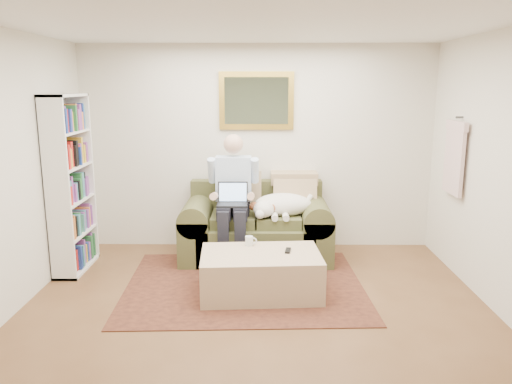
{
  "coord_description": "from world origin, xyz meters",
  "views": [
    {
      "loc": [
        0.04,
        -3.89,
        2.09
      ],
      "look_at": [
        -0.0,
        1.43,
        0.95
      ],
      "focal_mm": 35.0,
      "sensor_mm": 36.0,
      "label": 1
    }
  ],
  "objects_px": {
    "seated_man": "(233,200)",
    "sleeping_dog": "(283,205)",
    "coffee_mug": "(249,241)",
    "ottoman": "(261,274)",
    "sofa": "(256,233)",
    "bookshelf": "(70,184)",
    "laptop": "(233,199)"
  },
  "relations": [
    {
      "from": "sofa",
      "to": "laptop",
      "type": "height_order",
      "value": "laptop"
    },
    {
      "from": "laptop",
      "to": "bookshelf",
      "type": "height_order",
      "value": "bookshelf"
    },
    {
      "from": "bookshelf",
      "to": "laptop",
      "type": "bearing_deg",
      "value": 5.44
    },
    {
      "from": "seated_man",
      "to": "bookshelf",
      "type": "distance_m",
      "value": 1.85
    },
    {
      "from": "sofa",
      "to": "bookshelf",
      "type": "bearing_deg",
      "value": -168.93
    },
    {
      "from": "coffee_mug",
      "to": "bookshelf",
      "type": "relative_size",
      "value": 0.05
    },
    {
      "from": "sofa",
      "to": "bookshelf",
      "type": "xyz_separation_m",
      "value": [
        -2.09,
        -0.41,
        0.69
      ]
    },
    {
      "from": "ottoman",
      "to": "sleeping_dog",
      "type": "bearing_deg",
      "value": 75.42
    },
    {
      "from": "sleeping_dog",
      "to": "ottoman",
      "type": "bearing_deg",
      "value": -104.58
    },
    {
      "from": "seated_man",
      "to": "sofa",
      "type": "bearing_deg",
      "value": 31.45
    },
    {
      "from": "seated_man",
      "to": "ottoman",
      "type": "relative_size",
      "value": 1.27
    },
    {
      "from": "seated_man",
      "to": "bookshelf",
      "type": "xyz_separation_m",
      "value": [
        -1.82,
        -0.24,
        0.24
      ]
    },
    {
      "from": "ottoman",
      "to": "coffee_mug",
      "type": "relative_size",
      "value": 11.97
    },
    {
      "from": "seated_man",
      "to": "ottoman",
      "type": "distance_m",
      "value": 1.14
    },
    {
      "from": "seated_man",
      "to": "coffee_mug",
      "type": "height_order",
      "value": "seated_man"
    },
    {
      "from": "laptop",
      "to": "bookshelf",
      "type": "relative_size",
      "value": 0.18
    },
    {
      "from": "sofa",
      "to": "ottoman",
      "type": "height_order",
      "value": "sofa"
    },
    {
      "from": "bookshelf",
      "to": "ottoman",
      "type": "bearing_deg",
      "value": -18.27
    },
    {
      "from": "sofa",
      "to": "sleeping_dog",
      "type": "height_order",
      "value": "sofa"
    },
    {
      "from": "sofa",
      "to": "seated_man",
      "type": "distance_m",
      "value": 0.55
    },
    {
      "from": "ottoman",
      "to": "bookshelf",
      "type": "distance_m",
      "value": 2.39
    },
    {
      "from": "seated_man",
      "to": "sleeping_dog",
      "type": "bearing_deg",
      "value": 7.13
    },
    {
      "from": "seated_man",
      "to": "coffee_mug",
      "type": "xyz_separation_m",
      "value": [
        0.21,
        -0.71,
        -0.28
      ]
    },
    {
      "from": "sofa",
      "to": "bookshelf",
      "type": "relative_size",
      "value": 0.9
    },
    {
      "from": "seated_man",
      "to": "sleeping_dog",
      "type": "distance_m",
      "value": 0.6
    },
    {
      "from": "seated_man",
      "to": "coffee_mug",
      "type": "distance_m",
      "value": 0.79
    },
    {
      "from": "ottoman",
      "to": "coffee_mug",
      "type": "xyz_separation_m",
      "value": [
        -0.12,
        0.25,
        0.27
      ]
    },
    {
      "from": "sofa",
      "to": "ottoman",
      "type": "distance_m",
      "value": 1.12
    },
    {
      "from": "sleeping_dog",
      "to": "coffee_mug",
      "type": "xyz_separation_m",
      "value": [
        -0.39,
        -0.78,
        -0.21
      ]
    },
    {
      "from": "sofa",
      "to": "bookshelf",
      "type": "distance_m",
      "value": 2.24
    },
    {
      "from": "coffee_mug",
      "to": "seated_man",
      "type": "bearing_deg",
      "value": 106.26
    },
    {
      "from": "laptop",
      "to": "ottoman",
      "type": "relative_size",
      "value": 0.29
    }
  ]
}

